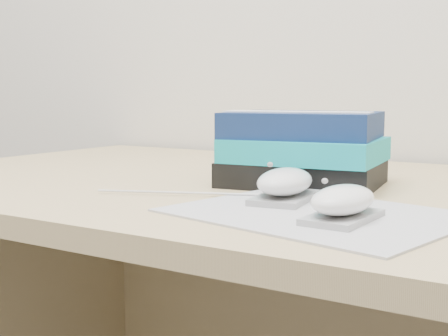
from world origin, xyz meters
The scene contains 7 objects.
desk centered at (0.00, 1.64, 0.50)m, with size 1.60×0.80×0.73m.
mousepad centered at (0.04, 1.38, 0.73)m, with size 0.32×0.25×0.00m, color #919299.
mouse_rear centered at (-0.02, 1.43, 0.75)m, with size 0.08×0.13×0.05m.
mouse_front centered at (0.09, 1.35, 0.75)m, with size 0.06×0.11×0.05m.
usb_cable centered at (-0.17, 1.40, 0.73)m, with size 0.00×0.00×0.25m, color silver.
book_stack centered at (-0.07, 1.58, 0.79)m, with size 0.26×0.22×0.11m.
pouch centered at (-0.16, 1.60, 0.78)m, with size 0.14×0.12×0.11m.
Camera 1 is at (0.33, 0.70, 0.87)m, focal length 50.00 mm.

